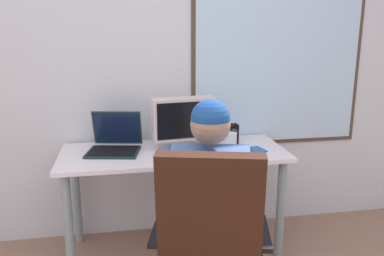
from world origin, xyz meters
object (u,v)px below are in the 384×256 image
(laptop, at_px, (115,141))
(desk_speaker, at_px, (233,134))
(cd_case, at_px, (253,150))
(office_chair, at_px, (210,239))
(person_seated, at_px, (210,204))
(desk, at_px, (174,167))
(crt_monitor, at_px, (183,121))
(wine_glass, at_px, (230,140))

(laptop, distance_m, desk_speaker, 0.81)
(desk_speaker, height_order, cd_case, desk_speaker)
(office_chair, distance_m, desk_speaker, 1.08)
(office_chair, xyz_separation_m, laptop, (-0.43, 0.97, 0.23))
(person_seated, height_order, cd_case, person_seated)
(office_chair, height_order, person_seated, person_seated)
(office_chair, xyz_separation_m, person_seated, (0.06, 0.26, 0.06))
(desk, bearing_deg, desk_speaker, 12.29)
(person_seated, bearing_deg, laptop, 124.56)
(desk, relative_size, crt_monitor, 3.46)
(crt_monitor, bearing_deg, office_chair, -91.41)
(office_chair, relative_size, wine_glass, 7.34)
(desk, distance_m, laptop, 0.43)
(desk, height_order, desk_speaker, desk_speaker)
(person_seated, distance_m, wine_glass, 0.58)
(laptop, distance_m, cd_case, 0.92)
(desk, bearing_deg, office_chair, -86.81)
(crt_monitor, distance_m, laptop, 0.47)
(cd_case, bearing_deg, desk_speaker, 116.18)
(person_seated, bearing_deg, cd_case, 52.14)
(office_chair, xyz_separation_m, cd_case, (0.47, 0.79, 0.17))
(office_chair, relative_size, crt_monitor, 2.40)
(person_seated, relative_size, laptop, 3.14)
(office_chair, height_order, desk_speaker, office_chair)
(desk, xyz_separation_m, crt_monitor, (0.07, 0.05, 0.30))
(crt_monitor, bearing_deg, desk_speaker, 6.54)
(office_chair, xyz_separation_m, wine_glass, (0.30, 0.75, 0.26))
(person_seated, distance_m, crt_monitor, 0.74)
(desk, height_order, office_chair, office_chair)
(desk, height_order, person_seated, person_seated)
(laptop, bearing_deg, desk_speaker, 0.69)
(crt_monitor, bearing_deg, laptop, 176.07)
(desk, xyz_separation_m, person_seated, (0.11, -0.63, 0.01))
(laptop, height_order, wine_glass, laptop)
(desk_speaker, bearing_deg, crt_monitor, -173.46)
(laptop, distance_m, wine_glass, 0.76)
(crt_monitor, distance_m, cd_case, 0.51)
(desk_speaker, relative_size, cd_case, 0.84)
(wine_glass, bearing_deg, office_chair, -111.72)
(desk, relative_size, wine_glass, 10.59)
(laptop, bearing_deg, person_seated, -55.44)
(office_chair, distance_m, wine_glass, 0.85)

